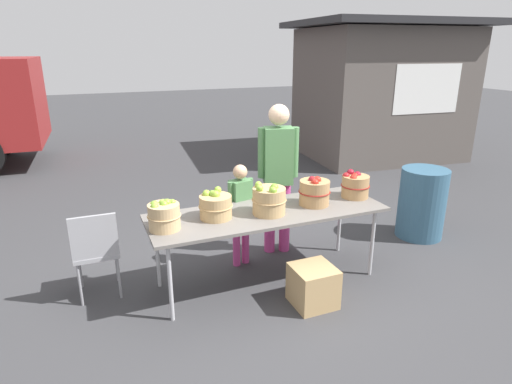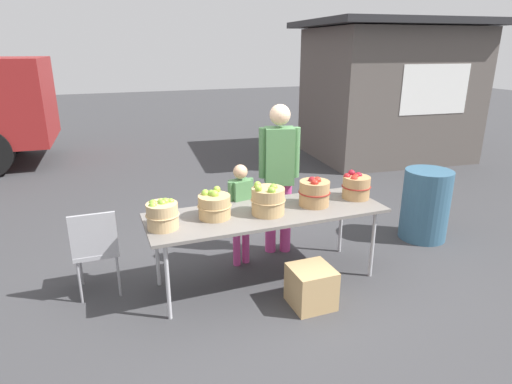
# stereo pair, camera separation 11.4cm
# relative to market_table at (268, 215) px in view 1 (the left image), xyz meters

# --- Properties ---
(ground_plane) EXTENTS (40.00, 40.00, 0.00)m
(ground_plane) POSITION_rel_market_table_xyz_m (0.00, 0.00, -0.71)
(ground_plane) COLOR #38383A
(market_table) EXTENTS (2.30, 0.76, 0.75)m
(market_table) POSITION_rel_market_table_xyz_m (0.00, 0.00, 0.00)
(market_table) COLOR slate
(market_table) RESTS_ON ground
(apple_basket_green_0) EXTENTS (0.29, 0.29, 0.27)m
(apple_basket_green_0) POSITION_rel_market_table_xyz_m (-1.00, -0.05, 0.17)
(apple_basket_green_0) COLOR tan
(apple_basket_green_0) RESTS_ON market_table
(apple_basket_green_1) EXTENTS (0.32, 0.32, 0.27)m
(apple_basket_green_1) POSITION_rel_market_table_xyz_m (-0.51, 0.03, 0.16)
(apple_basket_green_1) COLOR tan
(apple_basket_green_1) RESTS_ON market_table
(apple_basket_green_2) EXTENTS (0.33, 0.33, 0.31)m
(apple_basket_green_2) POSITION_rel_market_table_xyz_m (-0.02, -0.06, 0.17)
(apple_basket_green_2) COLOR tan
(apple_basket_green_2) RESTS_ON market_table
(apple_basket_red_0) EXTENTS (0.32, 0.32, 0.29)m
(apple_basket_red_0) POSITION_rel_market_table_xyz_m (0.50, -0.01, 0.17)
(apple_basket_red_0) COLOR #A87F51
(apple_basket_red_0) RESTS_ON market_table
(apple_basket_red_1) EXTENTS (0.30, 0.30, 0.28)m
(apple_basket_red_1) POSITION_rel_market_table_xyz_m (1.01, 0.03, 0.17)
(apple_basket_red_1) COLOR #A87F51
(apple_basket_red_1) RESTS_ON market_table
(vendor_adult) EXTENTS (0.43, 0.30, 1.68)m
(vendor_adult) POSITION_rel_market_table_xyz_m (0.37, 0.57, 0.28)
(vendor_adult) COLOR #CC3F8C
(vendor_adult) RESTS_ON ground
(child_customer) EXTENTS (0.29, 0.19, 1.11)m
(child_customer) POSITION_rel_market_table_xyz_m (-0.12, 0.43, -0.05)
(child_customer) COLOR #CC3F8C
(child_customer) RESTS_ON ground
(food_kiosk) EXTENTS (3.76, 3.22, 2.74)m
(food_kiosk) POSITION_rel_market_table_xyz_m (4.36, 4.02, 0.67)
(food_kiosk) COLOR #59514C
(food_kiosk) RESTS_ON ground
(folding_chair) EXTENTS (0.41, 0.41, 0.86)m
(folding_chair) POSITION_rel_market_table_xyz_m (-1.57, 0.33, -0.20)
(folding_chair) COLOR #99999E
(folding_chair) RESTS_ON ground
(trash_barrel) EXTENTS (0.56, 0.56, 0.86)m
(trash_barrel) POSITION_rel_market_table_xyz_m (2.19, 0.27, -0.28)
(trash_barrel) COLOR #335972
(trash_barrel) RESTS_ON ground
(produce_crate) EXTENTS (0.37, 0.37, 0.37)m
(produce_crate) POSITION_rel_market_table_xyz_m (0.21, -0.55, -0.52)
(produce_crate) COLOR tan
(produce_crate) RESTS_ON ground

